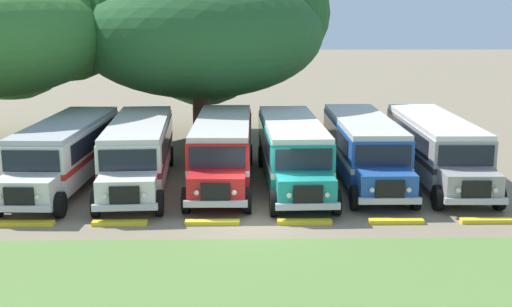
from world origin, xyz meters
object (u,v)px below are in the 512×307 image
object	(u,v)px
parked_bus_slot_2	(223,147)
broad_shade_tree	(203,31)
parked_bus_slot_3	(292,148)
parked_bus_slot_4	(363,145)
parked_bus_slot_1	(139,149)
parked_bus_slot_0	(66,150)
parked_bus_slot_5	(435,145)

from	to	relation	value
parked_bus_slot_2	broad_shade_tree	bearing A→B (deg)	-170.78
parked_bus_slot_3	broad_shade_tree	xyz separation A→B (m)	(-4.54, 10.01, 4.93)
parked_bus_slot_4	parked_bus_slot_1	bearing A→B (deg)	-86.38
parked_bus_slot_1	broad_shade_tree	distance (m)	11.39
parked_bus_slot_0	parked_bus_slot_5	size ratio (longest dim) A/B	1.00
parked_bus_slot_4	broad_shade_tree	bearing A→B (deg)	-139.88
parked_bus_slot_1	parked_bus_slot_2	size ratio (longest dim) A/B	1.01
parked_bus_slot_4	parked_bus_slot_2	bearing A→B (deg)	-87.76
parked_bus_slot_1	parked_bus_slot_3	distance (m)	6.89
parked_bus_slot_0	parked_bus_slot_4	world-z (taller)	same
parked_bus_slot_2	parked_bus_slot_5	xyz separation A→B (m)	(9.80, 0.15, 0.00)
parked_bus_slot_2	broad_shade_tree	world-z (taller)	broad_shade_tree
parked_bus_slot_3	parked_bus_slot_5	bearing A→B (deg)	93.13
parked_bus_slot_0	parked_bus_slot_2	world-z (taller)	same
parked_bus_slot_2	parked_bus_slot_3	bearing A→B (deg)	83.63
parked_bus_slot_1	parked_bus_slot_5	bearing A→B (deg)	88.87
parked_bus_slot_5	broad_shade_tree	distance (m)	15.46
parked_bus_slot_4	broad_shade_tree	size ratio (longest dim) A/B	0.73
parked_bus_slot_0	broad_shade_tree	bearing A→B (deg)	153.36
parked_bus_slot_1	parked_bus_slot_5	xyz separation A→B (m)	(13.55, 0.55, 0.00)
parked_bus_slot_0	parked_bus_slot_5	xyz separation A→B (m)	(16.78, 0.61, 0.00)
parked_bus_slot_2	parked_bus_slot_3	xyz separation A→B (m)	(3.15, -0.41, 0.00)
parked_bus_slot_4	broad_shade_tree	distance (m)	13.19
parked_bus_slot_2	parked_bus_slot_0	bearing A→B (deg)	-85.28
parked_bus_slot_3	parked_bus_slot_0	bearing A→B (deg)	-91.40
parked_bus_slot_0	broad_shade_tree	world-z (taller)	broad_shade_tree
parked_bus_slot_5	broad_shade_tree	size ratio (longest dim) A/B	0.73
broad_shade_tree	parked_bus_slot_1	bearing A→B (deg)	-103.27
parked_bus_slot_1	broad_shade_tree	size ratio (longest dim) A/B	0.74
parked_bus_slot_5	broad_shade_tree	world-z (taller)	broad_shade_tree
parked_bus_slot_2	broad_shade_tree	distance (m)	10.89
parked_bus_slot_0	parked_bus_slot_2	bearing A→B (deg)	96.13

